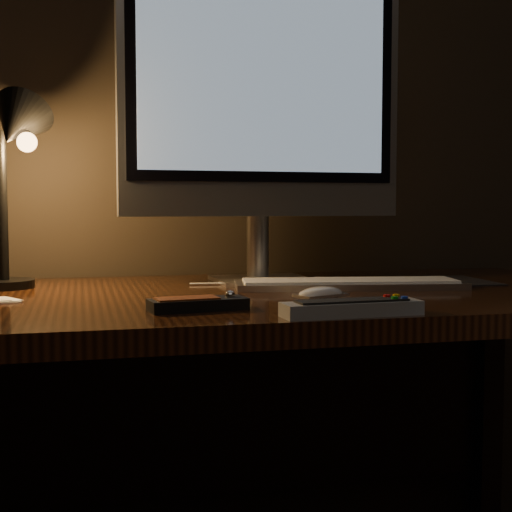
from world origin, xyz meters
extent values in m
cube|color=black|center=(0.00, 2.26, 1.35)|extent=(4.00, 0.02, 2.70)
cube|color=#371B0C|center=(0.00, 1.85, 0.73)|extent=(1.60, 0.75, 0.04)
cube|color=black|center=(0.75, 2.18, 0.35)|extent=(0.06, 0.06, 0.71)
cube|color=black|center=(0.00, 2.20, 0.45)|extent=(1.48, 0.02, 0.51)
cube|color=silver|center=(0.08, 2.03, 0.75)|extent=(0.21, 0.19, 0.01)
cylinder|color=silver|center=(0.08, 2.07, 0.83)|extent=(0.05, 0.05, 0.14)
cube|color=silver|center=(0.08, 2.03, 1.15)|extent=(0.63, 0.06, 0.52)
cube|color=black|center=(0.08, 2.01, 1.19)|extent=(0.60, 0.02, 0.44)
cube|color=#98B4D0|center=(0.08, 2.00, 1.19)|extent=(0.55, 0.02, 0.39)
cube|color=silver|center=(0.23, 1.88, 0.76)|extent=(0.49, 0.21, 0.02)
cube|color=black|center=(0.45, 1.94, 0.75)|extent=(0.27, 0.22, 0.00)
ellipsoid|color=white|center=(0.11, 1.70, 0.76)|extent=(0.11, 0.08, 0.02)
cube|color=black|center=(-0.13, 1.64, 0.76)|extent=(0.17, 0.08, 0.02)
cube|color=brown|center=(-0.13, 1.64, 0.77)|extent=(0.11, 0.06, 0.00)
sphere|color=silver|center=(-0.13, 1.64, 0.77)|extent=(0.02, 0.02, 0.02)
cube|color=gray|center=(0.10, 1.52, 0.76)|extent=(0.22, 0.07, 0.02)
cube|color=black|center=(0.10, 1.52, 0.77)|extent=(0.18, 0.05, 0.00)
cylinder|color=red|center=(0.10, 1.52, 0.78)|extent=(0.01, 0.01, 0.00)
cylinder|color=#0C8C19|center=(0.10, 1.52, 0.78)|extent=(0.01, 0.01, 0.00)
cylinder|color=gold|center=(0.10, 1.52, 0.78)|extent=(0.01, 0.01, 0.00)
cylinder|color=#1433BF|center=(0.10, 1.52, 0.78)|extent=(0.01, 0.01, 0.00)
cylinder|color=black|center=(-0.46, 2.04, 0.76)|extent=(0.13, 0.13, 0.02)
cylinder|color=black|center=(-0.46, 2.04, 0.92)|extent=(0.02, 0.02, 0.30)
cone|color=black|center=(-0.43, 1.99, 1.08)|extent=(0.18, 0.19, 0.15)
sphere|color=#FFB266|center=(-0.41, 1.97, 1.04)|extent=(0.04, 0.04, 0.04)
cylinder|color=white|center=(0.19, 1.99, 0.75)|extent=(0.51, 0.17, 0.00)
camera|label=1|loc=(-0.31, 0.50, 0.92)|focal=50.00mm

